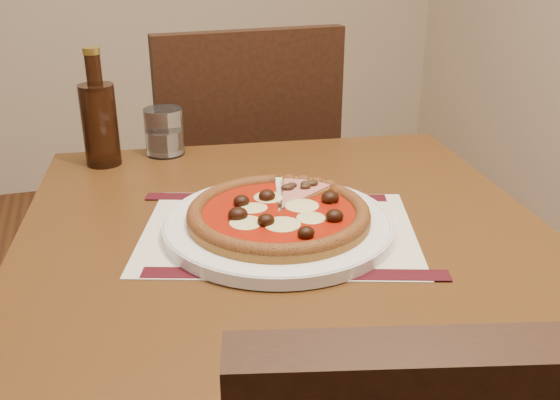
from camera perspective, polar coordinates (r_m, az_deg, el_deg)
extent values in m
cube|color=#563114|center=(0.97, 0.35, -3.15)|extent=(0.90, 0.90, 0.04)
cylinder|color=#563114|center=(1.47, -16.08, -11.18)|extent=(0.05, 0.05, 0.71)
cylinder|color=#563114|center=(1.54, 11.05, -8.87)|extent=(0.05, 0.05, 0.71)
cube|color=black|center=(1.78, -4.44, 0.14)|extent=(0.47, 0.47, 0.04)
cylinder|color=black|center=(2.10, -0.60, -3.26)|extent=(0.04, 0.04, 0.44)
cylinder|color=black|center=(2.02, -11.07, -4.89)|extent=(0.04, 0.04, 0.44)
cylinder|color=black|center=(1.79, 3.61, -8.50)|extent=(0.04, 0.04, 0.44)
cylinder|color=black|center=(1.69, -8.77, -10.81)|extent=(0.04, 0.04, 0.44)
cube|color=black|center=(1.51, -2.58, 6.31)|extent=(0.45, 0.06, 0.47)
cube|color=beige|center=(0.93, -0.13, -2.89)|extent=(0.48, 0.40, 0.00)
cylinder|color=white|center=(0.93, -0.13, -2.33)|extent=(0.34, 0.34, 0.02)
cylinder|color=#8D5E22|center=(0.92, -0.13, -1.50)|extent=(0.27, 0.27, 0.01)
torus|color=#9B5021|center=(0.92, -0.13, -1.16)|extent=(0.27, 0.27, 0.02)
cylinder|color=#941407|center=(0.92, -0.13, -1.10)|extent=(0.23, 0.23, 0.00)
ellipsoid|color=beige|center=(0.96, -1.02, 0.32)|extent=(0.05, 0.04, 0.01)
ellipsoid|color=beige|center=(0.94, -4.80, -0.29)|extent=(0.05, 0.04, 0.01)
ellipsoid|color=beige|center=(0.89, -2.59, -1.70)|extent=(0.05, 0.04, 0.01)
ellipsoid|color=beige|center=(0.85, 0.50, -3.05)|extent=(0.05, 0.04, 0.01)
ellipsoid|color=beige|center=(0.90, 2.71, -1.43)|extent=(0.05, 0.04, 0.01)
ellipsoid|color=beige|center=(0.96, 4.04, 0.13)|extent=(0.05, 0.04, 0.01)
ellipsoid|color=black|center=(0.97, -1.49, 1.16)|extent=(0.03, 0.02, 0.02)
ellipsoid|color=black|center=(0.95, -5.17, 0.66)|extent=(0.03, 0.02, 0.02)
ellipsoid|color=black|center=(0.89, -3.67, -0.76)|extent=(0.03, 0.02, 0.02)
ellipsoid|color=black|center=(0.84, -2.39, -2.44)|extent=(0.03, 0.02, 0.02)
ellipsoid|color=black|center=(0.86, 1.48, -1.61)|extent=(0.03, 0.02, 0.02)
ellipsoid|color=black|center=(0.89, 5.30, -0.98)|extent=(0.03, 0.02, 0.02)
ellipsoid|color=black|center=(0.94, 3.21, 0.45)|extent=(0.03, 0.02, 0.02)
ellipsoid|color=#392315|center=(0.97, 1.80, 0.49)|extent=(0.02, 0.01, 0.01)
ellipsoid|color=#392315|center=(1.00, 2.64, 1.32)|extent=(0.02, 0.01, 0.01)
ellipsoid|color=#392315|center=(0.97, 1.34, 0.59)|extent=(0.02, 0.01, 0.01)
ellipsoid|color=#392315|center=(1.01, 1.79, 1.46)|extent=(0.02, 0.01, 0.01)
ellipsoid|color=#392315|center=(0.97, 0.84, 0.66)|extent=(0.02, 0.01, 0.01)
ellipsoid|color=#392315|center=(1.01, 0.91, 1.54)|extent=(0.02, 0.01, 0.01)
cylinder|color=white|center=(1.27, -10.54, 6.17)|extent=(0.08, 0.08, 0.09)
cylinder|color=#32190C|center=(1.23, -16.12, 6.58)|extent=(0.07, 0.07, 0.15)
cylinder|color=#32190C|center=(1.21, -16.66, 11.15)|extent=(0.03, 0.03, 0.07)
cylinder|color=#A78F37|center=(1.20, -16.87, 12.92)|extent=(0.03, 0.03, 0.01)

